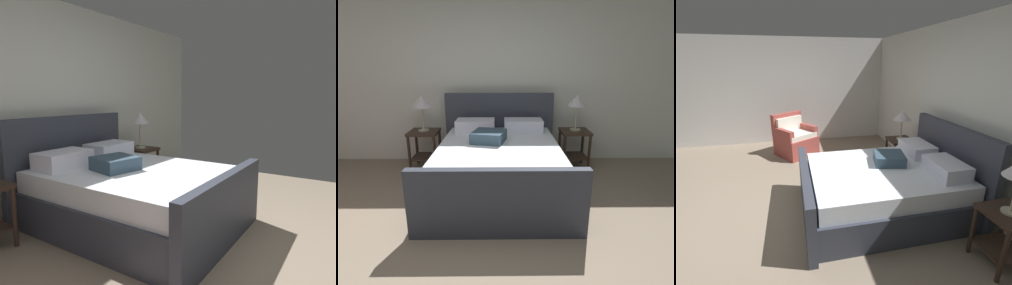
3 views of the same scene
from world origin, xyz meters
TOP-DOWN VIEW (x-y plane):
  - ground_plane at (0.00, 0.00)m, footprint 6.39×5.31m
  - wall_back at (0.00, 2.72)m, footprint 6.51×0.12m
  - wall_side_left at (-3.26, 0.00)m, footprint 0.12×5.43m
  - bed at (0.18, 1.49)m, footprint 1.71×2.15m
  - nightstand_right at (1.35, 2.26)m, footprint 0.44×0.44m
  - nightstand_left at (-0.99, 2.25)m, footprint 0.44×0.44m
  - table_lamp_left at (-0.99, 2.25)m, footprint 0.33×0.33m
  - armchair at (-2.21, 0.32)m, footprint 1.01×1.01m

SIDE VIEW (x-z plane):
  - ground_plane at x=0.00m, z-range -0.02..0.00m
  - bed at x=0.18m, z-range -0.23..0.92m
  - armchair at x=-2.21m, z-range -0.10..0.80m
  - nightstand_right at x=1.35m, z-range 0.10..0.70m
  - nightstand_left at x=-0.99m, z-range 0.10..0.70m
  - table_lamp_left at x=-0.99m, z-range 0.77..1.30m
  - wall_back at x=0.00m, z-range 0.00..2.54m
  - wall_side_left at x=-3.26m, z-range 0.00..2.54m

